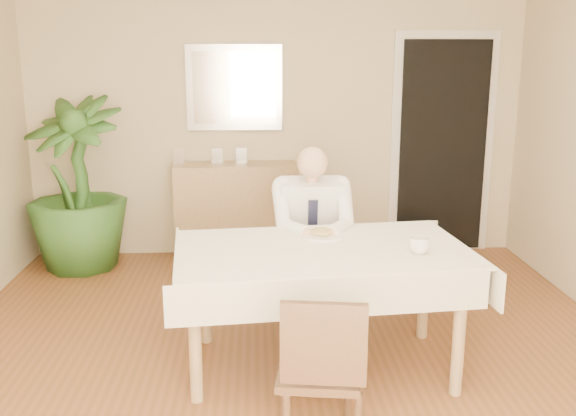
{
  "coord_description": "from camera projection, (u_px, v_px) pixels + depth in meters",
  "views": [
    {
      "loc": [
        -0.19,
        -3.4,
        1.87
      ],
      "look_at": [
        0.0,
        0.35,
        0.95
      ],
      "focal_mm": 40.0,
      "sensor_mm": 36.0,
      "label": 1
    }
  ],
  "objects": [
    {
      "name": "room",
      "position": [
        291.0,
        160.0,
        3.44
      ],
      "size": [
        5.0,
        5.02,
        2.6
      ],
      "color": "brown",
      "rests_on": "ground"
    },
    {
      "name": "window",
      "position": [
        380.0,
        325.0,
        1.01
      ],
      "size": [
        1.34,
        0.04,
        1.44
      ],
      "color": "white",
      "rests_on": "room"
    },
    {
      "name": "doorway",
      "position": [
        442.0,
        147.0,
        5.98
      ],
      "size": [
        0.96,
        0.07,
        2.1
      ],
      "color": "white",
      "rests_on": "ground"
    },
    {
      "name": "mirror",
      "position": [
        234.0,
        88.0,
        5.76
      ],
      "size": [
        0.86,
        0.04,
        0.76
      ],
      "color": "silver",
      "rests_on": "room"
    },
    {
      "name": "dining_table",
      "position": [
        322.0,
        262.0,
        3.76
      ],
      "size": [
        1.81,
        1.18,
        0.75
      ],
      "rotation": [
        0.0,
        0.0,
        0.1
      ],
      "color": "tan",
      "rests_on": "ground"
    },
    {
      "name": "chair_far",
      "position": [
        309.0,
        243.0,
        4.65
      ],
      "size": [
        0.49,
        0.49,
        0.91
      ],
      "rotation": [
        0.0,
        0.0,
        -0.14
      ],
      "color": "#422918",
      "rests_on": "ground"
    },
    {
      "name": "chair_near",
      "position": [
        321.0,
        368.0,
        2.95
      ],
      "size": [
        0.43,
        0.44,
        0.81
      ],
      "rotation": [
        0.0,
        0.0,
        -0.15
      ],
      "color": "#422918",
      "rests_on": "ground"
    },
    {
      "name": "seated_man",
      "position": [
        313.0,
        230.0,
        4.33
      ],
      "size": [
        0.48,
        0.72,
        1.24
      ],
      "color": "white",
      "rests_on": "ground"
    },
    {
      "name": "plate",
      "position": [
        322.0,
        235.0,
        3.96
      ],
      "size": [
        0.26,
        0.26,
        0.02
      ],
      "primitive_type": "cylinder",
      "color": "white",
      "rests_on": "dining_table"
    },
    {
      "name": "food",
      "position": [
        322.0,
        232.0,
        3.96
      ],
      "size": [
        0.14,
        0.14,
        0.06
      ],
      "primitive_type": "ellipsoid",
      "color": "olive",
      "rests_on": "dining_table"
    },
    {
      "name": "knife",
      "position": [
        329.0,
        235.0,
        3.9
      ],
      "size": [
        0.01,
        0.13,
        0.01
      ],
      "primitive_type": "cylinder",
      "rotation": [
        1.57,
        0.0,
        0.0
      ],
      "color": "silver",
      "rests_on": "dining_table"
    },
    {
      "name": "fork",
      "position": [
        316.0,
        236.0,
        3.9
      ],
      "size": [
        0.01,
        0.13,
        0.01
      ],
      "primitive_type": "cylinder",
      "rotation": [
        1.57,
        0.0,
        0.0
      ],
      "color": "silver",
      "rests_on": "dining_table"
    },
    {
      "name": "coffee_mug",
      "position": [
        419.0,
        246.0,
        3.63
      ],
      "size": [
        0.13,
        0.13,
        0.09
      ],
      "primitive_type": "imported",
      "rotation": [
        0.0,
        0.0,
        -0.12
      ],
      "color": "white",
      "rests_on": "dining_table"
    },
    {
      "name": "sideboard",
      "position": [
        236.0,
        211.0,
        5.87
      ],
      "size": [
        1.13,
        0.44,
        0.88
      ],
      "primitive_type": "cube",
      "rotation": [
        0.0,
        0.0,
        0.06
      ],
      "color": "tan",
      "rests_on": "ground"
    },
    {
      "name": "photo_frame_left",
      "position": [
        178.0,
        156.0,
        5.75
      ],
      "size": [
        0.1,
        0.02,
        0.14
      ],
      "primitive_type": "cube",
      "color": "silver",
      "rests_on": "sideboard"
    },
    {
      "name": "photo_frame_center",
      "position": [
        217.0,
        156.0,
        5.75
      ],
      "size": [
        0.1,
        0.02,
        0.14
      ],
      "primitive_type": "cube",
      "color": "silver",
      "rests_on": "sideboard"
    },
    {
      "name": "photo_frame_right",
      "position": [
        241.0,
        155.0,
        5.78
      ],
      "size": [
        0.1,
        0.02,
        0.14
      ],
      "primitive_type": "cube",
      "color": "silver",
      "rests_on": "sideboard"
    },
    {
      "name": "potted_palm",
      "position": [
        77.0,
        184.0,
        5.53
      ],
      "size": [
        1.08,
        1.08,
        1.5
      ],
      "primitive_type": "imported",
      "rotation": [
        0.0,
        0.0,
        -0.35
      ],
      "color": "#27501B",
      "rests_on": "ground"
    }
  ]
}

